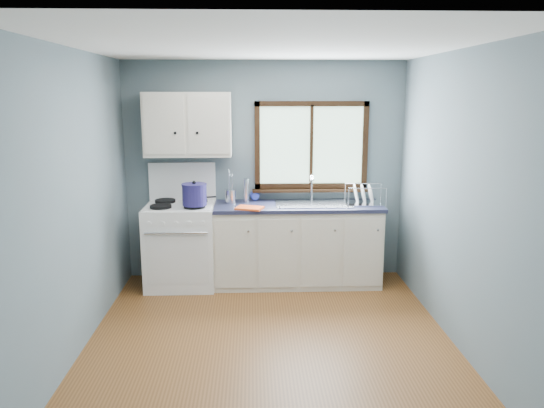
{
  "coord_description": "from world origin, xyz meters",
  "views": [
    {
      "loc": [
        -0.15,
        -4.28,
        2.14
      ],
      "look_at": [
        0.05,
        0.9,
        1.05
      ],
      "focal_mm": 35.0,
      "sensor_mm": 36.0,
      "label": 1
    }
  ],
  "objects_px": {
    "utensil_crock": "(230,196)",
    "base_cabinets": "(297,248)",
    "gas_range": "(181,243)",
    "stockpot": "(194,194)",
    "skillet": "(196,198)",
    "dish_rack": "(364,199)",
    "thermos": "(246,190)",
    "sink": "(313,210)"
  },
  "relations": [
    {
      "from": "gas_range",
      "to": "sink",
      "type": "distance_m",
      "value": 1.53
    },
    {
      "from": "sink",
      "to": "dish_rack",
      "type": "bearing_deg",
      "value": -0.39
    },
    {
      "from": "base_cabinets",
      "to": "skillet",
      "type": "bearing_deg",
      "value": 174.71
    },
    {
      "from": "skillet",
      "to": "stockpot",
      "type": "height_order",
      "value": "stockpot"
    },
    {
      "from": "gas_range",
      "to": "sink",
      "type": "relative_size",
      "value": 1.62
    },
    {
      "from": "stockpot",
      "to": "dish_rack",
      "type": "bearing_deg",
      "value": 5.53
    },
    {
      "from": "sink",
      "to": "base_cabinets",
      "type": "bearing_deg",
      "value": 179.87
    },
    {
      "from": "utensil_crock",
      "to": "base_cabinets",
      "type": "bearing_deg",
      "value": -7.62
    },
    {
      "from": "gas_range",
      "to": "stockpot",
      "type": "bearing_deg",
      "value": -42.12
    },
    {
      "from": "base_cabinets",
      "to": "gas_range",
      "type": "bearing_deg",
      "value": -179.18
    },
    {
      "from": "skillet",
      "to": "utensil_crock",
      "type": "xyz_separation_m",
      "value": [
        0.39,
        -0.01,
        0.02
      ]
    },
    {
      "from": "stockpot",
      "to": "utensil_crock",
      "type": "distance_m",
      "value": 0.48
    },
    {
      "from": "utensil_crock",
      "to": "thermos",
      "type": "height_order",
      "value": "utensil_crock"
    },
    {
      "from": "utensil_crock",
      "to": "dish_rack",
      "type": "height_order",
      "value": "utensil_crock"
    },
    {
      "from": "sink",
      "to": "thermos",
      "type": "relative_size",
      "value": 3.08
    },
    {
      "from": "stockpot",
      "to": "dish_rack",
      "type": "distance_m",
      "value": 1.88
    },
    {
      "from": "stockpot",
      "to": "sink",
      "type": "bearing_deg",
      "value": 8.09
    },
    {
      "from": "stockpot",
      "to": "thermos",
      "type": "bearing_deg",
      "value": 30.7
    },
    {
      "from": "stockpot",
      "to": "dish_rack",
      "type": "relative_size",
      "value": 0.8
    },
    {
      "from": "gas_range",
      "to": "base_cabinets",
      "type": "height_order",
      "value": "gas_range"
    },
    {
      "from": "thermos",
      "to": "dish_rack",
      "type": "bearing_deg",
      "value": -6.23
    },
    {
      "from": "gas_range",
      "to": "dish_rack",
      "type": "bearing_deg",
      "value": 0.4
    },
    {
      "from": "gas_range",
      "to": "skillet",
      "type": "xyz_separation_m",
      "value": [
        0.16,
        0.12,
        0.49
      ]
    },
    {
      "from": "base_cabinets",
      "to": "skillet",
      "type": "xyz_separation_m",
      "value": [
        -1.14,
        0.11,
        0.57
      ]
    },
    {
      "from": "gas_range",
      "to": "dish_rack",
      "type": "distance_m",
      "value": 2.11
    },
    {
      "from": "base_cabinets",
      "to": "thermos",
      "type": "relative_size",
      "value": 6.78
    },
    {
      "from": "stockpot",
      "to": "utensil_crock",
      "type": "relative_size",
      "value": 0.93
    },
    {
      "from": "sink",
      "to": "skillet",
      "type": "relative_size",
      "value": 2.29
    },
    {
      "from": "utensil_crock",
      "to": "sink",
      "type": "bearing_deg",
      "value": -6.18
    },
    {
      "from": "stockpot",
      "to": "skillet",
      "type": "bearing_deg",
      "value": 93.86
    },
    {
      "from": "gas_range",
      "to": "utensil_crock",
      "type": "distance_m",
      "value": 0.76
    },
    {
      "from": "thermos",
      "to": "utensil_crock",
      "type": "bearing_deg",
      "value": -167.14
    },
    {
      "from": "skillet",
      "to": "stockpot",
      "type": "bearing_deg",
      "value": -99.11
    },
    {
      "from": "sink",
      "to": "utensil_crock",
      "type": "height_order",
      "value": "utensil_crock"
    },
    {
      "from": "gas_range",
      "to": "stockpot",
      "type": "relative_size",
      "value": 3.81
    },
    {
      "from": "thermos",
      "to": "dish_rack",
      "type": "relative_size",
      "value": 0.61
    },
    {
      "from": "base_cabinets",
      "to": "utensil_crock",
      "type": "xyz_separation_m",
      "value": [
        -0.75,
        0.1,
        0.59
      ]
    },
    {
      "from": "skillet",
      "to": "dish_rack",
      "type": "distance_m",
      "value": 1.89
    },
    {
      "from": "stockpot",
      "to": "gas_range",
      "type": "bearing_deg",
      "value": 137.88
    },
    {
      "from": "stockpot",
      "to": "thermos",
      "type": "distance_m",
      "value": 0.64
    },
    {
      "from": "base_cabinets",
      "to": "dish_rack",
      "type": "height_order",
      "value": "dish_rack"
    },
    {
      "from": "skillet",
      "to": "base_cabinets",
      "type": "bearing_deg",
      "value": -18.27
    }
  ]
}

